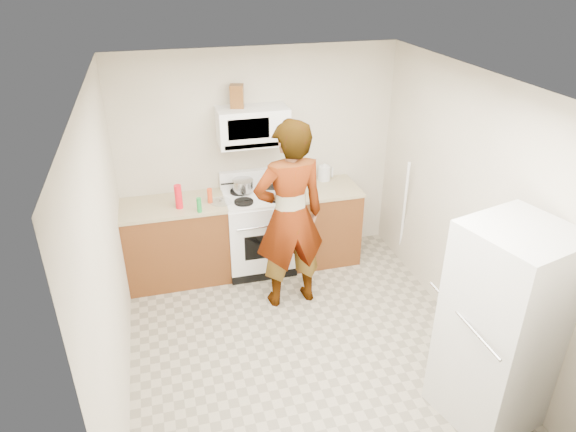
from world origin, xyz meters
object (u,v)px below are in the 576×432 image
object	(u,v)px
saucepan	(243,186)
kettle	(324,173)
microwave	(253,126)
person	(290,217)
gas_range	(258,230)
fridge	(502,328)

from	to	relation	value
saucepan	kettle	bearing A→B (deg)	5.35
microwave	person	distance (m)	1.13
gas_range	person	world-z (taller)	person
microwave	kettle	size ratio (longest dim) A/B	4.38
microwave	fridge	xyz separation A→B (m)	(1.33, -2.75, -0.85)
kettle	saucepan	world-z (taller)	kettle
person	saucepan	bearing A→B (deg)	-74.91
gas_range	saucepan	size ratio (longest dim) A/B	4.94
microwave	saucepan	bearing A→B (deg)	-177.05
microwave	person	size ratio (longest dim) A/B	0.38
microwave	kettle	bearing A→B (deg)	5.73
microwave	saucepan	size ratio (longest dim) A/B	3.32
person	fridge	bearing A→B (deg)	116.87
gas_range	kettle	world-z (taller)	gas_range
fridge	saucepan	xyz separation A→B (m)	(-1.47, 2.74, 0.17)
gas_range	microwave	size ratio (longest dim) A/B	1.49
person	microwave	bearing A→B (deg)	-83.35
kettle	gas_range	bearing A→B (deg)	171.01
person	kettle	xyz separation A→B (m)	(0.69, 0.96, 0.01)
kettle	saucepan	xyz separation A→B (m)	(-1.00, -0.09, -0.01)
saucepan	microwave	bearing A→B (deg)	2.95
gas_range	kettle	distance (m)	1.04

